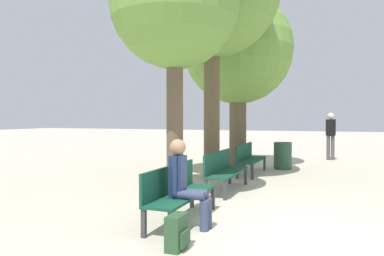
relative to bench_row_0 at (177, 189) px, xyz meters
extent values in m
plane|color=beige|center=(1.77, -0.05, -0.48)|extent=(80.00, 80.00, 0.00)
cube|color=#144733|center=(0.09, 0.00, -0.08)|extent=(0.48, 1.86, 0.04)
cube|color=#144733|center=(-0.12, 0.00, 0.15)|extent=(0.04, 1.86, 0.42)
cube|color=#38383D|center=(0.29, -0.89, -0.29)|extent=(0.06, 0.06, 0.38)
cube|color=#38383D|center=(0.29, 0.89, -0.29)|extent=(0.06, 0.06, 0.38)
cube|color=#38383D|center=(-0.10, -0.89, -0.29)|extent=(0.06, 0.06, 0.38)
cube|color=#38383D|center=(-0.10, 0.89, -0.29)|extent=(0.06, 0.06, 0.38)
cube|color=#144733|center=(0.09, 2.53, -0.08)|extent=(0.48, 1.86, 0.04)
cube|color=#144733|center=(-0.12, 2.53, 0.15)|extent=(0.04, 1.86, 0.42)
cube|color=#38383D|center=(0.29, 1.64, -0.29)|extent=(0.06, 0.06, 0.38)
cube|color=#38383D|center=(0.29, 3.41, -0.29)|extent=(0.06, 0.06, 0.38)
cube|color=#38383D|center=(-0.10, 1.64, -0.29)|extent=(0.06, 0.06, 0.38)
cube|color=#38383D|center=(-0.10, 3.41, -0.29)|extent=(0.06, 0.06, 0.38)
cube|color=#144733|center=(0.09, 5.05, -0.08)|extent=(0.48, 1.86, 0.04)
cube|color=#144733|center=(-0.12, 5.05, 0.15)|extent=(0.04, 1.86, 0.42)
cube|color=#38383D|center=(0.29, 4.17, -0.29)|extent=(0.06, 0.06, 0.38)
cube|color=#38383D|center=(0.29, 5.94, -0.29)|extent=(0.06, 0.06, 0.38)
cube|color=#38383D|center=(-0.10, 4.17, -0.29)|extent=(0.06, 0.06, 0.38)
cube|color=#38383D|center=(-0.10, 5.94, -0.29)|extent=(0.06, 0.06, 0.38)
cylinder|color=brown|center=(-0.72, 1.56, 1.06)|extent=(0.33, 0.33, 3.10)
sphere|color=olive|center=(-0.72, 1.56, 3.31)|extent=(2.54, 2.54, 2.54)
cylinder|color=brown|center=(-0.72, 3.94, 1.46)|extent=(0.41, 0.41, 3.89)
cylinder|color=brown|center=(-0.72, 6.71, 0.92)|extent=(0.55, 0.55, 2.82)
sphere|color=olive|center=(-0.72, 6.71, 3.30)|extent=(3.54, 3.54, 3.54)
cylinder|color=#384260|center=(0.33, -0.33, 0.00)|extent=(0.43, 0.12, 0.12)
cylinder|color=#384260|center=(0.55, -0.33, -0.27)|extent=(0.12, 0.12, 0.42)
cylinder|color=#384260|center=(0.33, -0.18, 0.00)|extent=(0.43, 0.12, 0.12)
cylinder|color=#384260|center=(0.55, -0.18, -0.27)|extent=(0.12, 0.12, 0.42)
cube|color=navy|center=(0.12, -0.26, 0.24)|extent=(0.20, 0.23, 0.61)
cylinder|color=navy|center=(0.12, -0.38, 0.27)|extent=(0.09, 0.09, 0.55)
cylinder|color=navy|center=(0.12, -0.13, 0.27)|extent=(0.09, 0.09, 0.55)
sphere|color=#A37A5B|center=(0.12, -0.26, 0.67)|extent=(0.23, 0.23, 0.23)
cube|color=#284C2D|center=(0.48, -1.14, -0.27)|extent=(0.17, 0.35, 0.42)
cube|color=#284C2D|center=(0.59, -1.14, -0.34)|extent=(0.04, 0.24, 0.18)
cylinder|color=#4C4C4C|center=(2.02, 9.59, -0.04)|extent=(0.13, 0.13, 0.89)
cylinder|color=#4C4C4C|center=(2.18, 9.59, -0.04)|extent=(0.13, 0.13, 0.89)
cube|color=black|center=(2.10, 9.59, 0.71)|extent=(0.29, 0.27, 0.63)
cylinder|color=black|center=(1.97, 9.59, 0.73)|extent=(0.09, 0.09, 0.60)
cylinder|color=black|center=(2.23, 9.59, 0.73)|extent=(0.09, 0.09, 0.60)
sphere|color=beige|center=(2.10, 9.59, 1.15)|extent=(0.24, 0.24, 0.24)
cylinder|color=#2D5138|center=(0.76, 6.44, -0.07)|extent=(0.54, 0.54, 0.82)
camera|label=1|loc=(2.22, -5.20, 1.09)|focal=35.00mm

